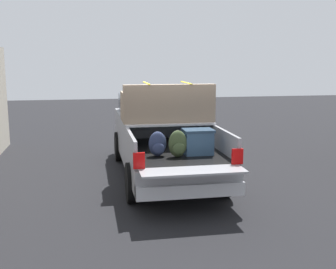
% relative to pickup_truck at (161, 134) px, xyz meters
% --- Properties ---
extents(ground_plane, '(40.00, 40.00, 0.00)m').
position_rel_pickup_truck_xyz_m(ground_plane, '(-0.34, 0.00, -0.94)').
color(ground_plane, black).
extents(pickup_truck, '(6.05, 2.06, 2.23)m').
position_rel_pickup_truck_xyz_m(pickup_truck, '(0.00, 0.00, 0.00)').
color(pickup_truck, gray).
rests_on(pickup_truck, ground_plane).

